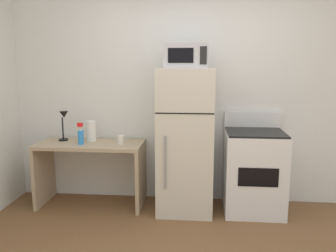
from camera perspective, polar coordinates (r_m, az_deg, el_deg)
name	(u,v)px	position (r m, az deg, el deg)	size (l,w,h in m)	color
wall_back_white	(192,93)	(4.21, 4.00, 5.32)	(5.00, 0.10, 2.60)	silver
desk	(91,161)	(4.20, -12.41, -5.62)	(1.22, 0.56, 0.75)	tan
desk_lamp	(64,121)	(4.29, -16.64, 0.82)	(0.14, 0.12, 0.35)	black
paper_towel_roll	(91,131)	(4.20, -12.38, -0.82)	(0.11, 0.11, 0.24)	white
coffee_mug	(121,139)	(4.03, -7.68, -2.19)	(0.08, 0.08, 0.10)	white
spray_bottle	(81,136)	(4.07, -14.03, -1.56)	(0.06, 0.06, 0.25)	#2D8CEA
refrigerator	(186,141)	(3.91, 2.88, -2.43)	(0.61, 0.65, 1.60)	beige
microwave	(186,56)	(3.80, 3.00, 11.37)	(0.46, 0.35, 0.26)	#B7B7BC
oven_range	(254,171)	(4.06, 13.80, -7.16)	(0.64, 0.61, 1.10)	white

